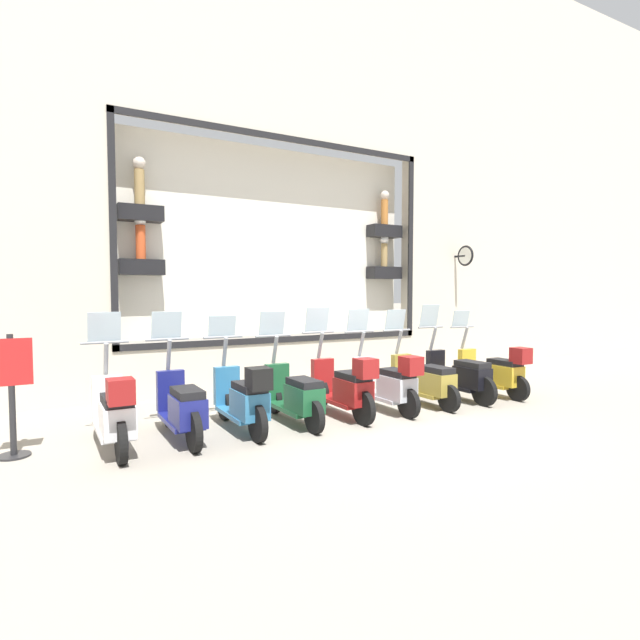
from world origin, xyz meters
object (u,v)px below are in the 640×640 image
Objects in this scene: scooter_white_8 at (115,413)px; shop_sign_post at (12,392)px; scooter_yellow_0 at (495,372)px; scooter_silver_3 at (389,383)px; scooter_red_4 at (345,387)px; scooter_olive_2 at (425,381)px; scooter_black_1 at (460,376)px; scooter_teal_6 at (244,399)px; scooter_green_5 at (295,396)px; scooter_navy_7 at (182,408)px.

scooter_white_8 is 1.17m from shop_sign_post.
scooter_silver_3 is (0.00, 2.46, 0.01)m from scooter_yellow_0.
shop_sign_post is at bearing 84.96° from scooter_red_4.
scooter_olive_2 is 0.82m from scooter_silver_3.
scooter_black_1 reaches higher than scooter_white_8.
scooter_teal_6 is at bearing 90.92° from scooter_black_1.
scooter_silver_3 is (-0.07, 1.64, 0.03)m from scooter_black_1.
scooter_yellow_0 is 0.99× the size of scooter_black_1.
shop_sign_post is at bearing 84.68° from scooter_green_5.
scooter_green_5 is at bearing -90.16° from scooter_navy_7.
scooter_white_8 is at bearing 94.34° from scooter_navy_7.
scooter_red_4 reaches higher than scooter_green_5.
scooter_black_1 is 1.00× the size of scooter_teal_6.
scooter_yellow_0 is at bearing -90.94° from scooter_green_5.
scooter_olive_2 is at bearing 87.71° from scooter_yellow_0.
scooter_black_1 is (0.07, 0.82, -0.02)m from scooter_yellow_0.
scooter_red_4 is at bearing 91.42° from scooter_black_1.
scooter_navy_7 reaches higher than scooter_olive_2.
scooter_yellow_0 is at bearing -90.08° from scooter_silver_3.
scooter_white_8 is (-0.06, 5.75, 0.04)m from scooter_black_1.
shop_sign_post is (0.38, 4.35, 0.29)m from scooter_red_4.
scooter_olive_2 is 6.01m from shop_sign_post.
scooter_silver_3 reaches higher than scooter_green_5.
scooter_red_4 is at bearing 89.80° from scooter_yellow_0.
scooter_teal_6 reaches higher than scooter_yellow_0.
scooter_navy_7 is (0.07, 0.82, -0.03)m from scooter_teal_6.
scooter_yellow_0 is 5.75m from scooter_navy_7.
scooter_navy_7 is (0.00, 1.64, 0.02)m from scooter_green_5.
scooter_silver_3 is at bearing 89.92° from scooter_yellow_0.
scooter_yellow_0 is 2.46m from scooter_silver_3.
scooter_white_8 is (-0.00, 3.28, -0.00)m from scooter_red_4.
scooter_silver_3 is at bearing -92.22° from scooter_green_5.
scooter_navy_7 reaches higher than scooter_yellow_0.
scooter_red_4 is at bearing -89.96° from scooter_white_8.
scooter_navy_7 is (0.07, 5.75, -0.02)m from scooter_yellow_0.
scooter_black_1 reaches higher than scooter_red_4.
shop_sign_post is (0.39, 1.06, 0.29)m from scooter_white_8.
scooter_yellow_0 is 0.82m from scooter_black_1.
scooter_olive_2 is 1.24× the size of shop_sign_post.
scooter_black_1 is 3.28m from scooter_green_5.
scooter_silver_3 is 1.00× the size of scooter_green_5.
scooter_green_5 is at bearing 87.78° from scooter_silver_3.
scooter_olive_2 is at bearing -88.10° from scooter_red_4.
scooter_black_1 is 1.25× the size of shop_sign_post.
scooter_white_8 is (-0.06, 0.82, 0.04)m from scooter_navy_7.
scooter_silver_3 reaches higher than shop_sign_post.
scooter_green_5 reaches higher than scooter_olive_2.
scooter_olive_2 is 1.00× the size of scooter_green_5.
scooter_red_4 is at bearing 91.90° from scooter_olive_2.
scooter_black_1 is at bearing -88.58° from scooter_red_4.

